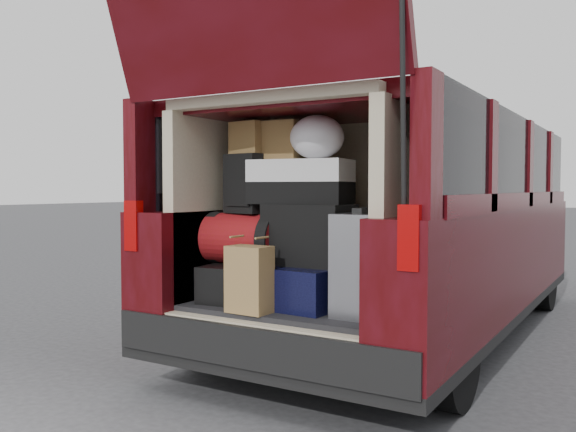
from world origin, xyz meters
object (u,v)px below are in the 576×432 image
(navy_hardshell, at_px, (309,286))
(twotone_duffel, at_px, (301,182))
(red_duffel, at_px, (245,239))
(backpack, at_px, (246,184))
(black_hardshell, at_px, (247,282))
(kraft_bag, at_px, (249,279))
(black_soft_case, at_px, (309,235))
(silver_roller, at_px, (363,264))

(navy_hardshell, xyz_separation_m, twotone_duffel, (-0.08, 0.04, 0.61))
(red_duffel, bearing_deg, backpack, 56.16)
(black_hardshell, bearing_deg, kraft_bag, -59.53)
(kraft_bag, relative_size, backpack, 1.02)
(kraft_bag, height_order, twotone_duffel, twotone_duffel)
(black_soft_case, bearing_deg, silver_roller, -10.67)
(navy_hardshell, distance_m, red_duffel, 0.51)
(silver_roller, relative_size, backpack, 1.53)
(black_soft_case, xyz_separation_m, backpack, (-0.43, -0.03, 0.30))
(silver_roller, distance_m, kraft_bag, 0.64)
(twotone_duffel, bearing_deg, silver_roller, -20.27)
(twotone_duffel, bearing_deg, backpack, -176.77)
(backpack, bearing_deg, red_duffel, -111.25)
(black_hardshell, bearing_deg, black_soft_case, -3.33)
(silver_roller, xyz_separation_m, red_duffel, (-0.82, 0.04, 0.10))
(twotone_duffel, bearing_deg, red_duffel, -175.57)
(black_hardshell, relative_size, backpack, 1.53)
(navy_hardshell, relative_size, silver_roller, 0.99)
(red_duffel, xyz_separation_m, twotone_duffel, (0.36, 0.07, 0.35))
(black_hardshell, xyz_separation_m, silver_roller, (0.81, -0.05, 0.17))
(backpack, bearing_deg, black_soft_case, 13.84)
(black_hardshell, relative_size, kraft_bag, 1.50)
(backpack, distance_m, twotone_duffel, 0.36)
(backpack, bearing_deg, kraft_bag, -42.79)
(navy_hardshell, xyz_separation_m, black_soft_case, (-0.00, 0.01, 0.30))
(backpack, bearing_deg, twotone_duffel, 19.78)
(silver_roller, height_order, red_duffel, silver_roller)
(navy_hardshell, distance_m, twotone_duffel, 0.62)
(black_soft_case, bearing_deg, navy_hardshell, -87.71)
(silver_roller, bearing_deg, black_soft_case, 169.35)
(red_duffel, bearing_deg, navy_hardshell, 1.28)
(black_hardshell, distance_m, navy_hardshell, 0.43)
(black_hardshell, distance_m, silver_roller, 0.83)
(black_hardshell, bearing_deg, navy_hardshell, -4.39)
(black_soft_case, height_order, backpack, backpack)
(silver_roller, height_order, backpack, backpack)
(black_hardshell, xyz_separation_m, navy_hardshell, (0.43, 0.02, 0.01))
(kraft_bag, xyz_separation_m, black_soft_case, (0.19, 0.35, 0.23))
(black_hardshell, xyz_separation_m, twotone_duffel, (0.36, 0.06, 0.62))
(silver_roller, xyz_separation_m, kraft_bag, (-0.57, -0.27, -0.09))
(navy_hardshell, height_order, black_soft_case, black_soft_case)
(navy_hardshell, distance_m, backpack, 0.74)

